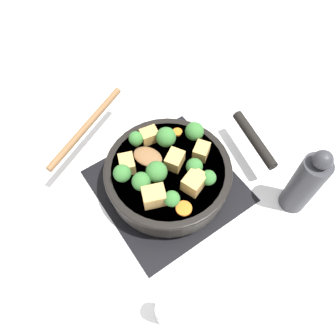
% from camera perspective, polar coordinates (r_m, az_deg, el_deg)
% --- Properties ---
extents(ground_plane, '(2.40, 2.40, 0.00)m').
position_cam_1_polar(ground_plane, '(0.79, -0.00, -3.19)').
color(ground_plane, white).
extents(front_burner_grate, '(0.31, 0.31, 0.03)m').
position_cam_1_polar(front_burner_grate, '(0.78, -0.00, -2.78)').
color(front_burner_grate, black).
rests_on(front_burner_grate, ground_plane).
extents(skillet_pan, '(0.39, 0.28, 0.06)m').
position_cam_1_polar(skillet_pan, '(0.74, 0.18, -0.97)').
color(skillet_pan, black).
rests_on(skillet_pan, front_burner_grate).
extents(wooden_spoon, '(0.25, 0.26, 0.02)m').
position_cam_1_polar(wooden_spoon, '(0.76, -10.08, 5.11)').
color(wooden_spoon, brown).
rests_on(wooden_spoon, skillet_pan).
extents(tofu_cube_center_large, '(0.05, 0.05, 0.03)m').
position_cam_1_polar(tofu_cube_center_large, '(0.72, 5.82, 2.97)').
color(tofu_cube_center_large, tan).
rests_on(tofu_cube_center_large, skillet_pan).
extents(tofu_cube_near_handle, '(0.06, 0.05, 0.04)m').
position_cam_1_polar(tofu_cube_near_handle, '(0.66, -2.46, -4.94)').
color(tofu_cube_near_handle, tan).
rests_on(tofu_cube_near_handle, skillet_pan).
extents(tofu_cube_east_chunk, '(0.06, 0.05, 0.04)m').
position_cam_1_polar(tofu_cube_east_chunk, '(0.68, 4.57, -2.46)').
color(tofu_cube_east_chunk, tan).
rests_on(tofu_cube_east_chunk, skillet_pan).
extents(tofu_cube_west_chunk, '(0.04, 0.04, 0.03)m').
position_cam_1_polar(tofu_cube_west_chunk, '(0.75, -3.27, 5.67)').
color(tofu_cube_west_chunk, tan).
rests_on(tofu_cube_west_chunk, skillet_pan).
extents(tofu_cube_back_piece, '(0.04, 0.05, 0.03)m').
position_cam_1_polar(tofu_cube_back_piece, '(0.71, -7.15, 0.71)').
color(tofu_cube_back_piece, tan).
rests_on(tofu_cube_back_piece, skillet_pan).
extents(tofu_cube_front_piece, '(0.05, 0.05, 0.03)m').
position_cam_1_polar(tofu_cube_front_piece, '(0.71, 1.01, 1.58)').
color(tofu_cube_front_piece, tan).
rests_on(tofu_cube_front_piece, skillet_pan).
extents(broccoli_floret_near_spoon, '(0.03, 0.03, 0.04)m').
position_cam_1_polar(broccoli_floret_near_spoon, '(0.65, 0.67, -5.40)').
color(broccoli_floret_near_spoon, '#709956').
rests_on(broccoli_floret_near_spoon, skillet_pan).
extents(broccoli_floret_center_top, '(0.05, 0.05, 0.05)m').
position_cam_1_polar(broccoli_floret_center_top, '(0.68, -2.02, -0.68)').
color(broccoli_floret_center_top, '#709956').
rests_on(broccoli_floret_center_top, skillet_pan).
extents(broccoli_floret_east_rim, '(0.03, 0.03, 0.04)m').
position_cam_1_polar(broccoli_floret_east_rim, '(0.68, 7.05, -1.72)').
color(broccoli_floret_east_rim, '#709956').
rests_on(broccoli_floret_east_rim, skillet_pan).
extents(broccoli_floret_west_rim, '(0.04, 0.04, 0.05)m').
position_cam_1_polar(broccoli_floret_west_rim, '(0.73, -0.35, 5.38)').
color(broccoli_floret_west_rim, '#709956').
rests_on(broccoli_floret_west_rim, skillet_pan).
extents(broccoli_floret_north_edge, '(0.04, 0.04, 0.05)m').
position_cam_1_polar(broccoli_floret_north_edge, '(0.68, -7.97, -0.94)').
color(broccoli_floret_north_edge, '#709956').
rests_on(broccoli_floret_north_edge, skillet_pan).
extents(broccoli_floret_south_cluster, '(0.04, 0.04, 0.05)m').
position_cam_1_polar(broccoli_floret_south_cluster, '(0.74, 4.63, 6.35)').
color(broccoli_floret_south_cluster, '#709956').
rests_on(broccoli_floret_south_cluster, skillet_pan).
extents(broccoli_floret_mid_floret, '(0.04, 0.04, 0.04)m').
position_cam_1_polar(broccoli_floret_mid_floret, '(0.69, 4.61, 0.24)').
color(broccoli_floret_mid_floret, '#709956').
rests_on(broccoli_floret_mid_floret, skillet_pan).
extents(broccoli_floret_small_inner, '(0.04, 0.04, 0.05)m').
position_cam_1_polar(broccoli_floret_small_inner, '(0.67, -4.68, -2.37)').
color(broccoli_floret_small_inner, '#709956').
rests_on(broccoli_floret_small_inner, skillet_pan).
extents(broccoli_floret_tall_stem, '(0.03, 0.03, 0.04)m').
position_cam_1_polar(broccoli_floret_tall_stem, '(0.73, -5.59, 5.09)').
color(broccoli_floret_tall_stem, '#709956').
rests_on(broccoli_floret_tall_stem, skillet_pan).
extents(carrot_slice_orange_thin, '(0.03, 0.03, 0.01)m').
position_cam_1_polar(carrot_slice_orange_thin, '(0.67, 2.77, -7.04)').
color(carrot_slice_orange_thin, orange).
rests_on(carrot_slice_orange_thin, skillet_pan).
extents(carrot_slice_near_center, '(0.02, 0.02, 0.01)m').
position_cam_1_polar(carrot_slice_near_center, '(0.77, 1.65, 6.27)').
color(carrot_slice_near_center, orange).
rests_on(carrot_slice_near_center, skillet_pan).
extents(pepper_mill, '(0.06, 0.06, 0.20)m').
position_cam_1_polar(pepper_mill, '(0.75, 22.77, -2.44)').
color(pepper_mill, '#333338').
rests_on(pepper_mill, ground_plane).
extents(salt_shaker, '(0.04, 0.04, 0.09)m').
position_cam_1_polar(salt_shaker, '(0.66, -0.58, -23.92)').
color(salt_shaker, white).
rests_on(salt_shaker, ground_plane).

